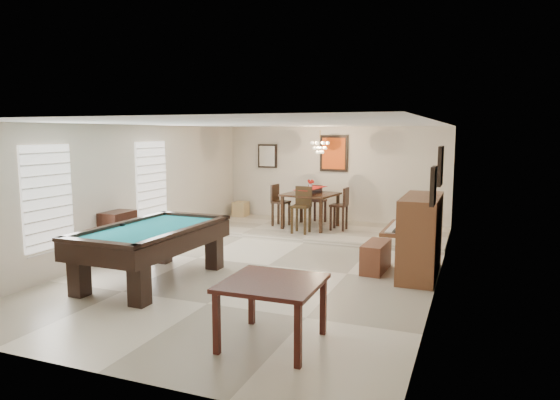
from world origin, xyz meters
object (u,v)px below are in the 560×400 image
Objects in this scene: square_table at (272,312)px; upright_piano at (411,235)px; corner_bench at (241,209)px; dining_table at (311,208)px; flower_vase at (311,184)px; dining_chair_east at (339,209)px; piano_bench at (376,257)px; chandelier at (320,143)px; apothecary_chest at (118,237)px; dining_chair_west at (281,205)px; dining_chair_north at (318,203)px; pool_table at (153,255)px; dining_chair_south at (301,210)px.

upright_piano is at bearing 72.32° from square_table.
dining_table is at bearing -21.18° from corner_bench.
flower_vase is 0.22× the size of dining_chair_east.
piano_bench is 4.10× the size of flower_vase.
chandelier is at bearing 131.54° from upright_piano.
flower_vase is at bearing 57.86° from apothecary_chest.
square_table is 6.44m from dining_chair_east.
dining_chair_west is at bearing 110.62° from square_table.
flower_vase is 0.93m from dining_chair_north.
dining_chair_east is at bearing 69.64° from pool_table.
flower_vase reaches higher than square_table.
square_table is 1.82× the size of chandelier.
square_table is 1.18× the size of piano_bench.
dining_chair_east is (1.49, 0.01, -0.00)m from dining_chair_west.
upright_piano is 3.50m from dining_chair_east.
apothecary_chest is (-4.69, -1.15, 0.23)m from piano_bench.
apothecary_chest is 4.81m from flower_vase.
pool_table is 4.44× the size of chandelier.
square_table is 6.80m from dining_chair_west.
dining_chair_north reaches higher than square_table.
dining_chair_north is (-2.79, 3.61, -0.07)m from upright_piano.
apothecary_chest is 4.76m from dining_table.
piano_bench is at bearing 28.36° from dining_chair_east.
upright_piano is 1.66× the size of dining_chair_north.
chandelier is at bearing 102.35° from square_table.
flower_vase is at bearing 133.64° from upright_piano.
dining_chair_south is at bearing -34.87° from corner_bench.
dining_chair_west is (-3.52, 2.84, -0.05)m from upright_piano.
flower_vase is at bearing 91.43° from dining_chair_south.
upright_piano is (3.91, 1.96, 0.25)m from pool_table.
corner_bench is at bearing 118.57° from square_table.
flower_vase is 0.23× the size of dining_chair_north.
square_table is 0.93× the size of dining_table.
pool_table is 5.17m from dining_chair_east.
flower_vase reaches higher than dining_chair_east.
dining_chair_south is (0.00, -0.73, 0.06)m from dining_table.
dining_chair_west is (0.39, 4.80, 0.19)m from pool_table.
flower_vase is (-2.75, 2.89, 0.51)m from upright_piano.
apothecary_chest is at bearing -166.21° from piano_bench.
flower_vase is 2.68m from corner_bench.
dining_chair_west is (-0.76, -0.05, 0.03)m from dining_table.
flower_vase is (2.53, 4.03, 0.72)m from apothecary_chest.
dining_chair_west is 1.89m from corner_bench.
square_table is 4.84× the size of flower_vase.
square_table is at bearing -77.65° from chandelier.
dining_table reaches higher than pool_table.
square_table is 3.58m from piano_bench.
upright_piano is 3.74× the size of corner_bench.
pool_table is at bearing -178.14° from dining_chair_west.
apothecary_chest is (-4.16, 2.38, 0.10)m from square_table.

